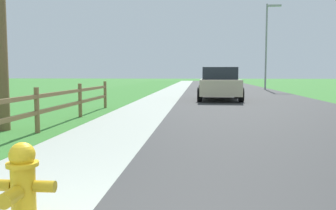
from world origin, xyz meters
TOP-DOWN VIEW (x-y plane):
  - ground_plane at (0.00, 25.00)m, footprint 120.00×120.00m
  - road_asphalt at (3.50, 27.00)m, footprint 7.00×66.00m
  - curb_concrete at (-3.00, 27.00)m, footprint 6.00×66.00m
  - grass_verge at (-4.50, 27.00)m, footprint 5.00×66.00m
  - fire_hydrant at (-0.52, 0.91)m, footprint 0.58×0.48m
  - rail_fence at (-2.56, 5.59)m, footprint 0.11×11.75m
  - parked_suv_beige at (2.05, 16.04)m, footprint 2.21×4.35m
  - parked_car_silver at (2.40, 25.10)m, footprint 2.28×4.73m
  - street_lamp at (6.47, 27.55)m, footprint 1.17×0.20m

SIDE VIEW (x-z plane):
  - ground_plane at x=0.00m, z-range 0.00..0.00m
  - road_asphalt at x=3.50m, z-range 0.00..0.01m
  - curb_concrete at x=-3.00m, z-range 0.00..0.01m
  - grass_verge at x=-4.50m, z-range 0.00..0.01m
  - fire_hydrant at x=-0.52m, z-range 0.00..0.74m
  - rail_fence at x=-2.56m, z-range 0.09..1.12m
  - parked_car_silver at x=2.40m, z-range -0.01..1.56m
  - parked_suv_beige at x=2.05m, z-range -0.02..1.61m
  - street_lamp at x=6.47m, z-range 0.61..7.44m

